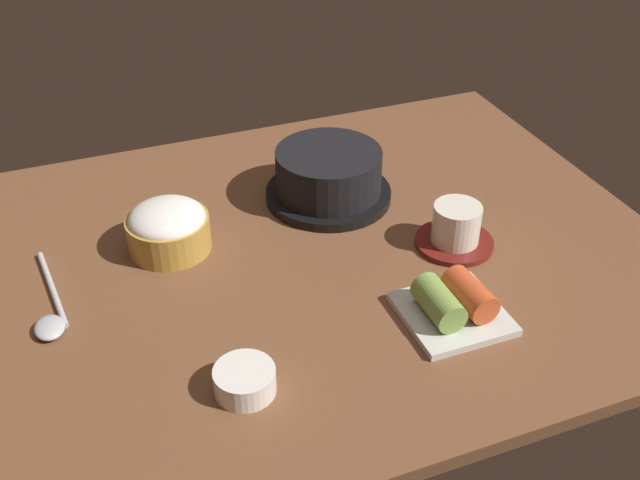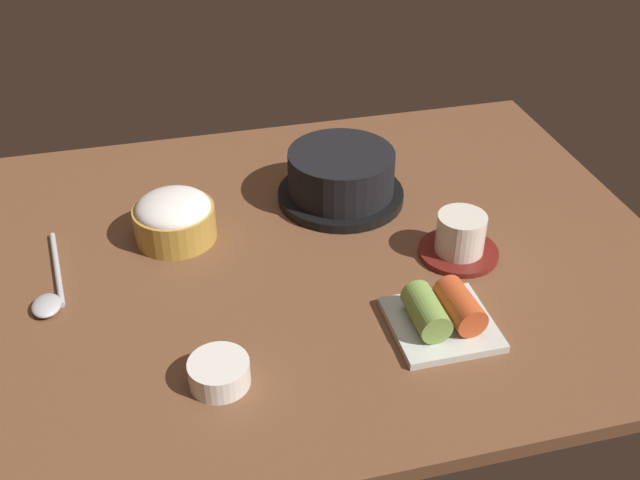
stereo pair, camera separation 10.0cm
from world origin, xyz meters
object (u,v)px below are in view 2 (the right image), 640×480
(kimchi_plate, at_px, (442,315))
(side_bowl_near, at_px, (219,372))
(rice_bowl, at_px, (174,217))
(tea_cup_with_saucer, at_px, (460,238))
(spoon, at_px, (50,293))
(stone_pot, at_px, (341,177))

(kimchi_plate, bearing_deg, side_bowl_near, -174.61)
(rice_bowl, bearing_deg, tea_cup_with_saucer, -20.06)
(side_bowl_near, relative_size, spoon, 0.37)
(stone_pot, height_order, tea_cup_with_saucer, stone_pot)
(stone_pot, bearing_deg, tea_cup_with_saucer, -56.23)
(stone_pot, bearing_deg, spoon, -162.25)
(stone_pot, height_order, rice_bowl, stone_pot)
(stone_pot, distance_m, kimchi_plate, 0.31)
(kimchi_plate, height_order, spoon, kimchi_plate)
(rice_bowl, distance_m, tea_cup_with_saucer, 0.39)
(tea_cup_with_saucer, xyz_separation_m, kimchi_plate, (-0.08, -0.13, -0.01))
(rice_bowl, relative_size, kimchi_plate, 0.93)
(spoon, bearing_deg, kimchi_plate, -20.92)
(kimchi_plate, distance_m, side_bowl_near, 0.27)
(stone_pot, relative_size, tea_cup_with_saucer, 1.75)
(rice_bowl, height_order, side_bowl_near, rice_bowl)
(side_bowl_near, distance_m, spoon, 0.28)
(spoon, bearing_deg, stone_pot, 17.75)
(kimchi_plate, xyz_separation_m, side_bowl_near, (-0.27, -0.03, -0.00))
(side_bowl_near, height_order, spoon, side_bowl_near)
(stone_pot, xyz_separation_m, tea_cup_with_saucer, (0.12, -0.18, -0.01))
(stone_pot, height_order, spoon, stone_pot)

